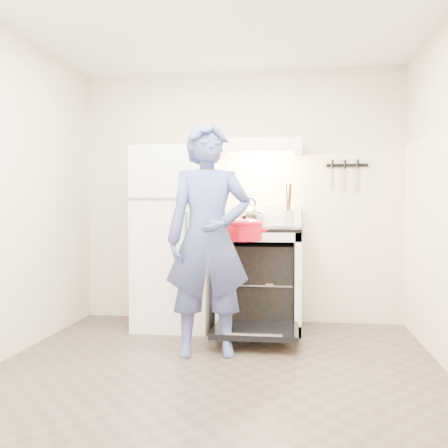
{
  "coord_description": "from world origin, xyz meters",
  "views": [
    {
      "loc": [
        0.54,
        -3.2,
        1.15
      ],
      "look_at": [
        -0.05,
        1.0,
        1.0
      ],
      "focal_mm": 40.0,
      "sensor_mm": 36.0,
      "label": 1
    }
  ],
  "objects": [
    {
      "name": "floor",
      "position": [
        0.0,
        0.0,
        0.0
      ],
      "size": [
        3.6,
        3.6,
        0.0
      ],
      "primitive_type": "plane",
      "color": "#4B3F35",
      "rests_on": "ground"
    },
    {
      "name": "back_wall",
      "position": [
        0.0,
        1.8,
        1.25
      ],
      "size": [
        3.2,
        0.02,
        2.5
      ],
      "primitive_type": "cube",
      "color": "beige",
      "rests_on": "ground"
    },
    {
      "name": "refrigerator",
      "position": [
        -0.58,
        1.45,
        0.85
      ],
      "size": [
        0.7,
        0.7,
        1.7
      ],
      "primitive_type": "cube",
      "color": "white",
      "rests_on": "floor"
    },
    {
      "name": "stove_body",
      "position": [
        0.23,
        1.48,
        0.46
      ],
      "size": [
        0.76,
        0.65,
        0.92
      ],
      "primitive_type": "cube",
      "color": "white",
      "rests_on": "floor"
    },
    {
      "name": "cooktop",
      "position": [
        0.23,
        1.48,
        0.94
      ],
      "size": [
        0.76,
        0.65,
        0.03
      ],
      "primitive_type": "cube",
      "color": "black",
      "rests_on": "stove_body"
    },
    {
      "name": "backsplash",
      "position": [
        0.23,
        1.76,
        1.05
      ],
      "size": [
        0.76,
        0.07,
        0.2
      ],
      "primitive_type": "cube",
      "color": "white",
      "rests_on": "cooktop"
    },
    {
      "name": "oven_door",
      "position": [
        0.23,
        0.88,
        0.12
      ],
      "size": [
        0.7,
        0.54,
        0.04
      ],
      "primitive_type": "cube",
      "color": "black",
      "rests_on": "floor"
    },
    {
      "name": "oven_rack",
      "position": [
        0.23,
        1.48,
        0.44
      ],
      "size": [
        0.6,
        0.52,
        0.01
      ],
      "primitive_type": "cube",
      "color": "gray",
      "rests_on": "stove_body"
    },
    {
      "name": "range_hood",
      "position": [
        0.23,
        1.55,
        1.71
      ],
      "size": [
        0.76,
        0.5,
        0.12
      ],
      "primitive_type": "cube",
      "color": "white",
      "rests_on": "back_wall"
    },
    {
      "name": "knife_strip",
      "position": [
        1.05,
        1.79,
        1.55
      ],
      "size": [
        0.4,
        0.02,
        0.03
      ],
      "primitive_type": "cube",
      "color": "black",
      "rests_on": "back_wall"
    },
    {
      "name": "pizza_stone",
      "position": [
        0.33,
        1.39,
        0.45
      ],
      "size": [
        0.34,
        0.34,
        0.02
      ],
      "primitive_type": "cylinder",
      "color": "#967154",
      "rests_on": "oven_rack"
    },
    {
      "name": "tea_kettle",
      "position": [
        0.11,
        1.67,
        1.09
      ],
      "size": [
        0.23,
        0.19,
        0.28
      ],
      "primitive_type": null,
      "color": "#B6B6BB",
      "rests_on": "cooktop"
    },
    {
      "name": "utensil_jar",
      "position": [
        0.49,
        1.22,
        1.05
      ],
      "size": [
        0.11,
        0.11,
        0.13
      ],
      "primitive_type": "cylinder",
      "rotation": [
        0.0,
        0.0,
        0.33
      ],
      "color": "silver",
      "rests_on": "cooktop"
    },
    {
      "name": "person",
      "position": [
        -0.11,
        0.58,
        0.9
      ],
      "size": [
        0.73,
        0.55,
        1.79
      ],
      "primitive_type": "imported",
      "rotation": [
        0.0,
        0.0,
        0.2
      ],
      "color": "navy",
      "rests_on": "floor"
    },
    {
      "name": "dutch_oven",
      "position": [
        0.14,
        0.87,
        0.94
      ],
      "size": [
        0.37,
        0.3,
        0.24
      ],
      "primitive_type": null,
      "color": "red",
      "rests_on": "person"
    }
  ]
}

